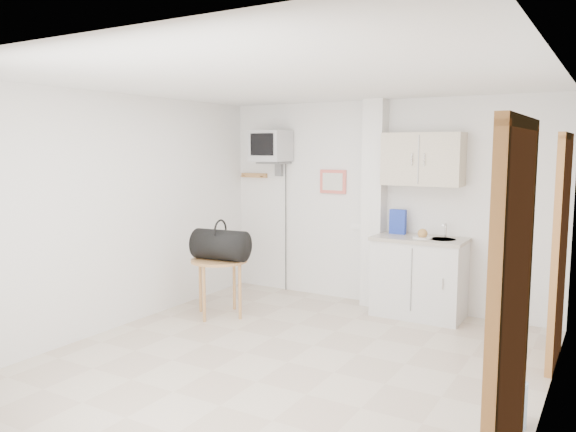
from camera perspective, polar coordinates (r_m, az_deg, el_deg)
The scene contains 7 objects.
ground at distance 5.25m, azimuth -0.04°, elevation -14.62°, with size 4.50×4.50×0.00m, color beige.
room_envelope at distance 4.86m, azimuth 2.93°, elevation 2.30°, with size 4.24×4.54×2.55m.
kitchenette at distance 6.59m, azimuth 13.27°, elevation -3.07°, with size 1.03×0.58×2.10m.
crt_television at distance 7.36m, azimuth -1.73°, elevation 7.01°, with size 0.44×0.45×2.15m.
round_table at distance 6.50m, azimuth -6.98°, elevation -5.08°, with size 0.65×0.65×0.66m.
duffel_bag at distance 6.41m, azimuth -6.86°, elevation -2.90°, with size 0.66×0.41×0.46m.
water_bottle at distance 4.39m, azimuth 22.33°, elevation -17.29°, with size 0.12×0.12×0.37m.
Camera 1 is at (2.49, -4.20, 1.94)m, focal length 35.00 mm.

